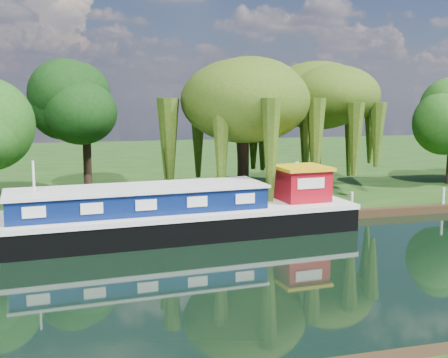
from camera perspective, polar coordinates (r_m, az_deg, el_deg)
name	(u,v)px	position (r m, az deg, el deg)	size (l,w,h in m)	color
ground	(383,263)	(24.19, 15.85, -8.26)	(120.00, 120.00, 0.00)	black
far_bank	(200,163)	(55.52, -2.47, 1.65)	(120.00, 52.00, 0.45)	#16350E
dutch_barge	(165,216)	(27.55, -5.99, -3.74)	(19.78, 5.79, 4.12)	black
red_dinghy	(167,241)	(26.92, -5.80, -6.26)	(1.91, 2.67, 0.55)	maroon
willow_left	(243,103)	(33.65, 1.99, 7.74)	(6.83, 6.83, 8.19)	black
willow_right	(317,106)	(38.16, 9.44, 7.36)	(6.42, 6.42, 7.82)	black
tree_far_mid	(86,109)	(38.64, -13.89, 6.95)	(4.88, 4.88, 7.98)	black
lamppost	(297,172)	(33.10, 7.40, 0.76)	(0.36, 0.36, 2.56)	silver
mooring_posts	(294,204)	(31.05, 7.13, -2.50)	(19.16, 0.16, 1.00)	silver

